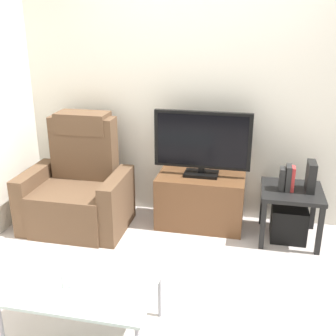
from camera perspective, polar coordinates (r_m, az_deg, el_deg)
ground_plane at (r=3.44m, az=2.72°, el=-14.24°), size 6.40×6.40×0.00m
wall_back at (r=4.00m, az=5.78°, el=10.89°), size 6.40×0.06×2.60m
tv_stand at (r=4.04m, az=4.50°, el=-4.50°), size 0.83×0.46×0.52m
television at (r=3.85m, az=4.78°, el=3.55°), size 0.91×0.20×0.62m
recliner_armchair at (r=4.09m, az=-12.33°, el=-2.82°), size 0.98×0.78×1.08m
side_table at (r=3.88m, az=16.74°, el=-3.96°), size 0.54×0.54×0.49m
subwoofer_box at (r=3.99m, az=16.38°, el=-7.26°), size 0.32×0.32×0.32m
book_leftmost at (r=3.79m, az=15.53°, el=-1.47°), size 0.05×0.11×0.21m
book_middle at (r=3.79m, az=16.33°, el=-1.33°), size 0.04×0.14×0.23m
book_rightmost at (r=3.79m, az=16.86°, el=-1.44°), size 0.04×0.10×0.22m
game_console at (r=3.83m, az=19.21°, el=-1.12°), size 0.07×0.20×0.27m
coffee_table at (r=2.71m, az=-11.61°, el=-15.81°), size 0.90×0.60×0.40m
cell_phone at (r=2.73m, az=-13.68°, el=-14.90°), size 0.13×0.17×0.01m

